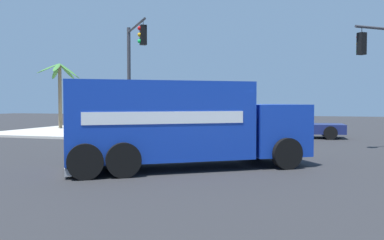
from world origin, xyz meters
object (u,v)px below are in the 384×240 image
(traffic_light_secondary, at_px, (133,63))
(pickup_navy, at_px, (297,125))
(palm_tree_far, at_px, (60,82))
(delivery_truck, at_px, (180,123))

(traffic_light_secondary, relative_size, pickup_navy, 1.15)
(palm_tree_far, bearing_deg, pickup_navy, -95.26)
(delivery_truck, height_order, traffic_light_secondary, traffic_light_secondary)
(traffic_light_secondary, bearing_deg, pickup_navy, -60.16)
(delivery_truck, xyz_separation_m, pickup_navy, (12.78, -3.04, -0.72))
(pickup_navy, bearing_deg, palm_tree_far, 84.74)
(delivery_truck, distance_m, pickup_navy, 13.16)
(delivery_truck, height_order, palm_tree_far, palm_tree_far)
(traffic_light_secondary, xyz_separation_m, pickup_navy, (4.80, -8.37, -3.46))
(pickup_navy, xyz_separation_m, palm_tree_far, (1.59, 17.32, 2.86))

